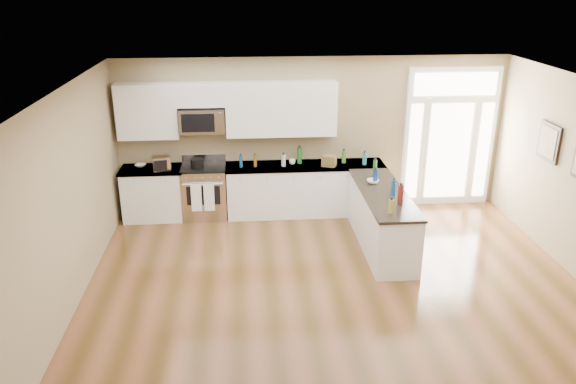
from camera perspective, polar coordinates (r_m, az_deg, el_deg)
The scene contains 19 objects.
ground at distance 7.21m, azimuth 6.18°, elevation -13.64°, with size 8.00×8.00×0.00m, color #4E3616.
room_shell at distance 6.40m, azimuth 6.77°, elevation -0.95°, with size 8.00×8.00×8.00m.
back_cabinet_left at distance 10.32m, azimuth -13.44°, elevation -0.27°, with size 1.10×0.66×0.94m.
back_cabinet_right at distance 10.24m, azimuth 1.73°, elevation 0.15°, with size 2.85×0.66×0.94m.
peninsula_cabinet at distance 9.10m, azimuth 9.50°, elevation -2.93°, with size 0.69×2.32×0.94m.
upper_cabinet_left at distance 10.03m, azimuth -14.10°, elevation 7.96°, with size 1.04×0.33×0.95m, color white.
upper_cabinet_right at distance 9.91m, azimuth -0.68°, elevation 8.44°, with size 1.94×0.33×0.95m, color white.
upper_cabinet_short at distance 9.86m, azimuth -8.84°, elevation 9.76°, with size 0.82×0.33×0.40m, color white.
microwave at distance 9.92m, azimuth -8.71°, elevation 7.23°, with size 0.78×0.41×0.42m.
entry_door at distance 10.83m, azimuth 16.06°, elevation 5.32°, with size 1.70×0.10×2.60m.
wall_art_near at distance 9.59m, azimuth 24.99°, elevation 4.62°, with size 0.05×0.58×0.58m.
kitchen_range at distance 10.19m, azimuth -8.47°, elevation 0.08°, with size 0.78×0.69×1.08m.
stockpot at distance 9.97m, azimuth -9.23°, elevation 2.95°, with size 0.23×0.23×0.17m, color black.
toaster_oven at distance 9.96m, azimuth -12.74°, elevation 2.86°, with size 0.30×0.23×0.25m, color silver.
cardboard_box at distance 9.97m, azimuth 4.20°, elevation 3.18°, with size 0.24×0.17×0.19m, color brown.
bowl_left at distance 10.28m, azimuth -14.76°, elevation 2.63°, with size 0.19×0.19×0.05m, color white.
bowl_peninsula at distance 9.24m, azimuth 8.61°, elevation 1.08°, with size 0.20×0.20×0.06m, color white.
cup_counter at distance 10.07m, azimuth 0.44°, elevation 3.09°, with size 0.11×0.11×0.09m, color white.
counter_bottles at distance 9.38m, azimuth 5.68°, elevation 2.11°, with size 2.41×2.45×0.30m.
Camera 1 is at (-1.22, -5.81, 4.10)m, focal length 35.00 mm.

